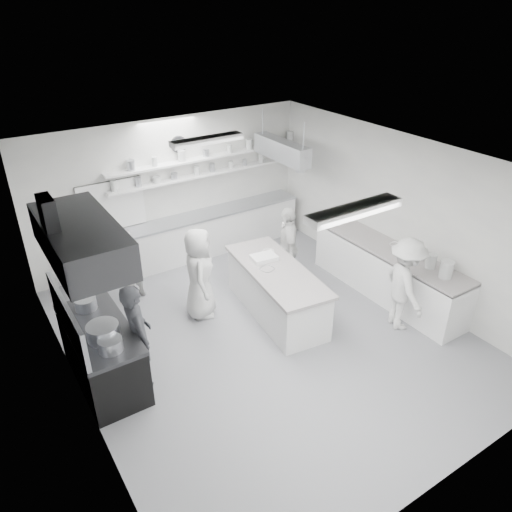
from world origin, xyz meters
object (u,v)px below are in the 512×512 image
stove (103,355)px  prep_island (276,292)px  cook_stove (138,335)px  cook_back (125,267)px  right_counter (387,273)px  back_counter (195,236)px

stove → prep_island: 3.14m
stove → cook_stove: 0.68m
prep_island → cook_back: cook_back is taller
right_counter → cook_stove: 4.81m
prep_island → cook_stove: bearing=-165.3°
right_counter → cook_back: cook_back is taller
stove → right_counter: 5.28m
right_counter → prep_island: 2.21m
stove → right_counter: (5.25, -0.60, 0.02)m
right_counter → back_counter: bearing=124.7°
back_counter → prep_island: 2.77m
stove → cook_stove: bearing=-35.1°
stove → back_counter: bearing=44.0°
back_counter → cook_back: bearing=-153.6°
back_counter → right_counter: (2.35, -3.40, 0.01)m
back_counter → cook_stove: bearing=-128.0°
stove → back_counter: size_ratio=0.36×
stove → cook_stove: cook_stove is taller
cook_back → back_counter: bearing=175.9°
right_counter → prep_island: (-2.11, 0.64, -0.04)m
stove → back_counter: back_counter is taller
back_counter → cook_stove: 3.98m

